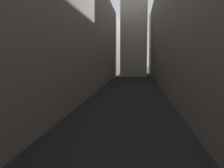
# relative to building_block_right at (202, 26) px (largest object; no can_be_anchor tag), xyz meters

# --- Properties ---
(ground_plane) EXTENTS (264.00, 264.00, 0.00)m
(ground_plane) POSITION_rel_building_block_right_xyz_m (-11.49, -2.00, -10.72)
(ground_plane) COLOR black
(building_block_left) EXTENTS (12.58, 108.00, 19.47)m
(building_block_left) POSITION_rel_building_block_right_xyz_m (-23.28, 0.00, -0.98)
(building_block_left) COLOR gray
(building_block_left) RESTS_ON ground
(building_block_right) EXTENTS (11.99, 108.00, 21.44)m
(building_block_right) POSITION_rel_building_block_right_xyz_m (0.00, 0.00, 0.00)
(building_block_right) COLOR #60594F
(building_block_right) RESTS_ON ground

